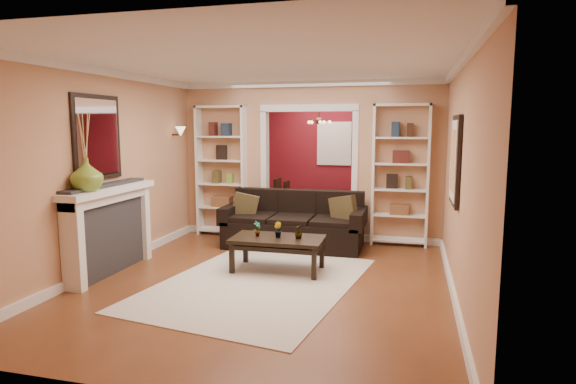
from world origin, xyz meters
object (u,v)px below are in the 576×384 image
(bookshelf_left, at_px, (222,171))
(dining_table, at_px, (318,207))
(bookshelf_right, at_px, (400,176))
(fireplace, at_px, (111,230))
(coffee_table, at_px, (278,254))
(sofa, at_px, (294,220))

(bookshelf_left, bearing_deg, dining_table, 51.73)
(bookshelf_right, height_order, fireplace, bookshelf_right)
(bookshelf_right, relative_size, dining_table, 1.48)
(coffee_table, xyz_separation_m, fireplace, (-2.11, -0.63, 0.35))
(bookshelf_left, xyz_separation_m, dining_table, (1.41, 1.79, -0.88))
(bookshelf_right, bearing_deg, bookshelf_left, 180.00)
(sofa, height_order, dining_table, sofa)
(bookshelf_left, distance_m, fireplace, 2.65)
(sofa, height_order, bookshelf_right, bookshelf_right)
(coffee_table, relative_size, bookshelf_right, 0.53)
(sofa, relative_size, bookshelf_left, 0.99)
(bookshelf_right, bearing_deg, sofa, -160.53)
(sofa, xyz_separation_m, coffee_table, (0.11, -1.32, -0.21))
(coffee_table, bearing_deg, bookshelf_left, 128.32)
(bookshelf_right, bearing_deg, dining_table, 133.47)
(coffee_table, distance_m, fireplace, 2.23)
(bookshelf_right, distance_m, dining_table, 2.61)
(bookshelf_left, relative_size, bookshelf_right, 1.00)
(bookshelf_left, height_order, dining_table, bookshelf_left)
(bookshelf_left, bearing_deg, bookshelf_right, 0.00)
(bookshelf_right, distance_m, fireplace, 4.47)
(coffee_table, xyz_separation_m, bookshelf_left, (-1.57, 1.90, 0.92))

